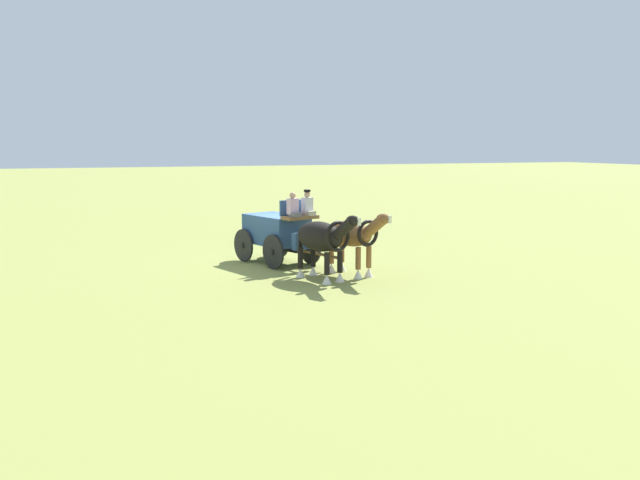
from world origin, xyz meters
TOP-DOWN VIEW (x-y plane):
  - ground_plane at (0.00, 0.00)m, footprint 220.00×220.00m
  - show_wagon at (0.16, 0.05)m, footprint 5.47×2.62m
  - draft_horse_near at (3.24, 1.69)m, footprint 2.96×1.42m
  - draft_horse_off at (3.60, 0.44)m, footprint 3.00×1.53m
  - sponsor_banner at (-5.35, 1.59)m, footprint 3.19×0.33m

SIDE VIEW (x-z plane):
  - ground_plane at x=0.00m, z-range 0.00..0.00m
  - sponsor_banner at x=-5.35m, z-range 0.00..1.10m
  - show_wagon at x=0.16m, z-range -0.18..2.63m
  - draft_horse_near at x=3.24m, z-range 0.24..2.46m
  - draft_horse_off at x=3.60m, z-range 0.25..2.50m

